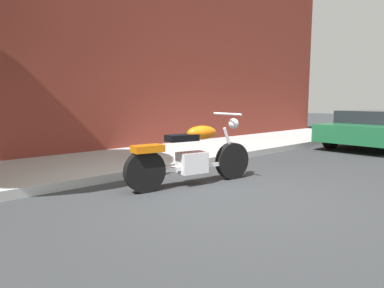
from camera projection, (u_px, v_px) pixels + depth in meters
ground_plane at (215, 195)px, 4.67m from camera, size 60.00×60.00×0.00m
sidewalk at (111, 162)px, 6.78m from camera, size 19.82×2.50×0.14m
motorcycle at (192, 157)px, 5.19m from camera, size 2.18×0.78×1.10m
parked_car_green at (380, 127)px, 9.57m from camera, size 4.39×1.82×1.03m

